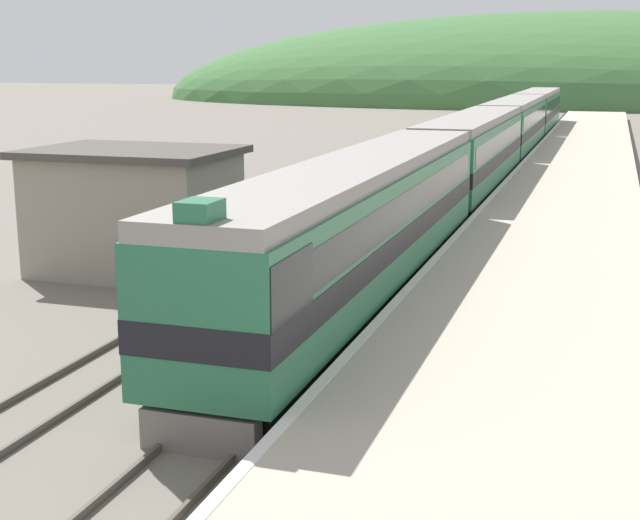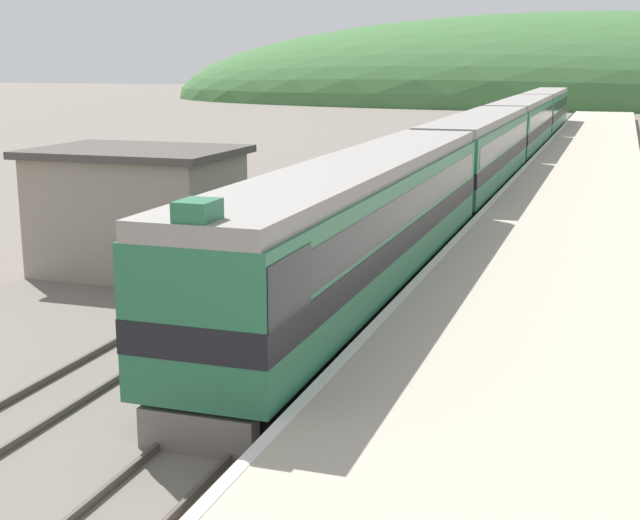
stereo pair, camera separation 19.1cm
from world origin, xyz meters
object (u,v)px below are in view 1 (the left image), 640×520
Objects in this scene: express_train_lead_car at (359,226)px; carriage_fourth at (538,111)px; carriage_second at (473,153)px; carriage_third at (515,126)px.

express_train_lead_car reaches higher than carriage_fourth.
carriage_second is 40.71m from carriage_fourth.
carriage_third is at bearing -90.00° from carriage_fourth.
express_train_lead_car is 42.16m from carriage_third.
carriage_second and carriage_fourth have the same top height.
express_train_lead_car reaches higher than carriage_third.
express_train_lead_car is 62.52m from carriage_fourth.
carriage_second is at bearing -90.00° from carriage_fourth.
carriage_fourth is at bearing 90.00° from carriage_third.
carriage_third is 1.00× the size of carriage_fourth.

